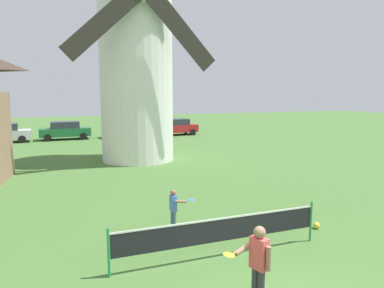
% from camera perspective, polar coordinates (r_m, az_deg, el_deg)
% --- Properties ---
extents(windmill, '(8.33, 4.93, 13.48)m').
position_cam_1_polar(windmill, '(20.72, -9.30, 15.07)').
color(windmill, white).
rests_on(windmill, ground_plane).
extents(tennis_net, '(5.35, 0.06, 1.10)m').
position_cam_1_polar(tennis_net, '(8.50, 4.84, -14.07)').
color(tennis_net, '#238E4C').
rests_on(tennis_net, ground_plane).
extents(player_near, '(0.90, 0.49, 1.51)m').
position_cam_1_polar(player_near, '(6.83, 10.92, -18.47)').
color(player_near, '#333338').
rests_on(player_near, ground_plane).
extents(player_far, '(0.72, 0.43, 1.17)m').
position_cam_1_polar(player_far, '(10.19, -2.99, -10.32)').
color(player_far, slate).
rests_on(player_far, ground_plane).
extents(stray_ball, '(0.19, 0.19, 0.19)m').
position_cam_1_polar(stray_ball, '(10.96, 20.00, -12.61)').
color(stray_ball, yellow).
rests_on(stray_ball, ground_plane).
extents(parked_car_silver, '(4.53, 2.17, 1.56)m').
position_cam_1_polar(parked_car_silver, '(31.77, -29.17, 1.62)').
color(parked_car_silver, silver).
rests_on(parked_car_silver, ground_plane).
extents(parked_car_green, '(4.24, 1.99, 1.56)m').
position_cam_1_polar(parked_car_green, '(31.82, -20.36, 2.16)').
color(parked_car_green, '#1E6638').
rests_on(parked_car_green, ground_plane).
extents(parked_car_blue, '(4.38, 2.18, 1.56)m').
position_cam_1_polar(parked_car_blue, '(32.14, -10.77, 2.59)').
color(parked_car_blue, '#334C99').
rests_on(parked_car_blue, ground_plane).
extents(parked_car_red, '(4.10, 2.19, 1.56)m').
position_cam_1_polar(parked_car_red, '(33.13, -2.61, 2.89)').
color(parked_car_red, red).
rests_on(parked_car_red, ground_plane).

